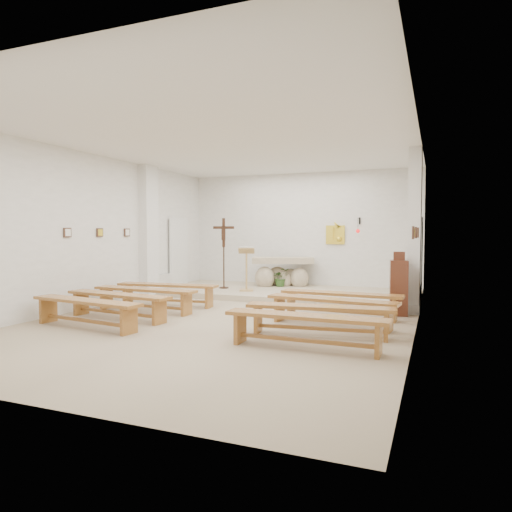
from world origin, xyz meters
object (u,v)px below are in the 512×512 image
at_px(donation_pedestal, 399,287).
at_px(bench_right_second, 331,305).
at_px(bench_left_front, 167,289).
at_px(bench_right_fourth, 305,323).
at_px(bench_left_fourth, 86,307).
at_px(altar, 282,274).
at_px(bench_right_front, 341,299).
at_px(bench_right_third, 320,313).
at_px(bench_left_second, 145,294).
at_px(lectern, 246,269).
at_px(bench_left_third, 118,300).
at_px(crucifix_stand, 224,248).

distance_m(donation_pedestal, bench_right_second, 1.94).
height_order(bench_left_front, bench_right_second, same).
bearing_deg(bench_right_fourth, bench_left_fourth, -179.26).
bearing_deg(altar, bench_right_front, -75.37).
bearing_deg(bench_right_fourth, bench_right_third, 90.74).
distance_m(bench_left_second, bench_right_fourth, 4.45).
height_order(lectern, bench_left_fourth, lectern).
xyz_separation_m(lectern, bench_right_second, (2.96, -3.02, -0.35)).
distance_m(donation_pedestal, bench_left_third, 5.72).
distance_m(altar, bench_right_fourth, 6.73).
height_order(crucifix_stand, bench_right_fourth, crucifix_stand).
relative_size(crucifix_stand, donation_pedestal, 1.49).
height_order(crucifix_stand, bench_left_second, crucifix_stand).
bearing_deg(bench_left_front, bench_left_fourth, -95.32).
xyz_separation_m(donation_pedestal, bench_left_third, (-5.14, -2.50, -0.20)).
bearing_deg(bench_left_second, bench_left_front, 91.67).
bearing_deg(bench_right_second, bench_left_second, -172.67).
xyz_separation_m(bench_left_second, bench_right_third, (4.08, -0.89, 0.00)).
xyz_separation_m(bench_right_second, bench_right_fourth, (0.00, -1.78, 0.00)).
xyz_separation_m(lectern, bench_right_front, (2.96, -2.13, -0.35)).
relative_size(bench_right_front, bench_right_third, 0.99).
distance_m(lectern, bench_left_second, 3.24).
xyz_separation_m(donation_pedestal, bench_right_fourth, (-1.06, -3.39, -0.20)).
distance_m(donation_pedestal, bench_left_second, 5.39).
bearing_deg(bench_left_fourth, lectern, 84.71).
bearing_deg(bench_left_fourth, bench_right_second, 31.44).
height_order(bench_left_front, bench_right_front, same).
bearing_deg(altar, crucifix_stand, -158.24).
bearing_deg(donation_pedestal, crucifix_stand, 152.57).
bearing_deg(bench_right_fourth, crucifix_stand, 127.25).
bearing_deg(bench_left_fourth, bench_left_second, 97.86).
relative_size(lectern, bench_left_second, 0.49).
height_order(bench_left_fourth, bench_right_fourth, same).
distance_m(altar, crucifix_stand, 1.94).
distance_m(altar, bench_right_front, 4.35).
relative_size(lectern, crucifix_stand, 0.61).
bearing_deg(bench_left_front, bench_left_third, -95.32).
xyz_separation_m(crucifix_stand, bench_left_fourth, (-0.30, -5.10, -0.90)).
height_order(lectern, bench_right_front, lectern).
xyz_separation_m(bench_right_second, bench_left_third, (-4.08, -0.89, 0.00)).
xyz_separation_m(donation_pedestal, bench_left_front, (-5.14, -0.72, -0.20)).
relative_size(bench_left_second, bench_right_fourth, 1.00).
distance_m(crucifix_stand, bench_right_front, 4.58).
relative_size(bench_left_front, bench_left_third, 1.00).
bearing_deg(bench_left_third, crucifix_stand, 92.73).
xyz_separation_m(altar, bench_right_front, (2.44, -3.60, -0.12)).
bearing_deg(bench_right_third, bench_left_front, 149.73).
relative_size(bench_right_second, bench_left_fourth, 1.00).
xyz_separation_m(altar, lectern, (-0.52, -1.47, 0.24)).
height_order(altar, bench_right_fourth, altar).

